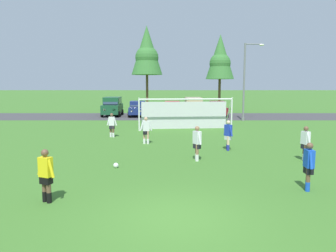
{
  "coord_description": "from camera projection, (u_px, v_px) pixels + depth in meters",
  "views": [
    {
      "loc": [
        -0.19,
        -8.09,
        3.54
      ],
      "look_at": [
        -0.21,
        10.0,
        1.2
      ],
      "focal_mm": 34.02,
      "sensor_mm": 36.0,
      "label": 1
    }
  ],
  "objects": [
    {
      "name": "ground_plane",
      "position": [
        171.0,
        134.0,
        23.35
      ],
      "size": [
        400.0,
        400.0,
        0.0
      ],
      "primitive_type": "plane",
      "color": "#3D7028"
    },
    {
      "name": "parking_lot_strip",
      "position": [
        170.0,
        116.0,
        36.2
      ],
      "size": [
        52.0,
        8.4,
        0.01
      ],
      "primitive_type": "cube",
      "color": "#3D3D3F",
      "rests_on": "ground"
    },
    {
      "name": "soccer_ball",
      "position": [
        116.0,
        165.0,
        13.67
      ],
      "size": [
        0.22,
        0.22,
        0.22
      ],
      "color": "white",
      "rests_on": "ground"
    },
    {
      "name": "soccer_goal",
      "position": [
        185.0,
        113.0,
        25.66
      ],
      "size": [
        7.56,
        2.6,
        2.57
      ],
      "color": "white",
      "rests_on": "ground"
    },
    {
      "name": "referee",
      "position": [
        46.0,
        176.0,
        9.57
      ],
      "size": [
        0.67,
        0.44,
        1.64
      ],
      "color": "brown",
      "rests_on": "ground"
    },
    {
      "name": "player_striker_near",
      "position": [
        146.0,
        130.0,
        19.14
      ],
      "size": [
        0.75,
        0.33,
        1.64
      ],
      "color": "tan",
      "rests_on": "ground"
    },
    {
      "name": "player_midfield_center",
      "position": [
        112.0,
        125.0,
        21.65
      ],
      "size": [
        0.73,
        0.27,
        1.64
      ],
      "color": "brown",
      "rests_on": "ground"
    },
    {
      "name": "player_defender_far",
      "position": [
        306.0,
        144.0,
        14.82
      ],
      "size": [
        0.35,
        0.74,
        1.64
      ],
      "color": "brown",
      "rests_on": "ground"
    },
    {
      "name": "player_winger_left",
      "position": [
        309.0,
        167.0,
        10.65
      ],
      "size": [
        0.24,
        0.73,
        1.64
      ],
      "color": "brown",
      "rests_on": "ground"
    },
    {
      "name": "player_winger_right",
      "position": [
        197.0,
        143.0,
        14.9
      ],
      "size": [
        0.4,
        0.71,
        1.64
      ],
      "color": "#936B4C",
      "rests_on": "ground"
    },
    {
      "name": "player_trailing_back",
      "position": [
        229.0,
        135.0,
        17.28
      ],
      "size": [
        0.42,
        0.7,
        1.64
      ],
      "color": "beige",
      "rests_on": "ground"
    },
    {
      "name": "parked_car_slot_far_left",
      "position": [
        113.0,
        106.0,
        36.71
      ],
      "size": [
        2.2,
        4.63,
        2.16
      ],
      "color": "#194C2D",
      "rests_on": "ground"
    },
    {
      "name": "parked_car_slot_left",
      "position": [
        138.0,
        109.0,
        36.28
      ],
      "size": [
        2.19,
        4.28,
        1.72
      ],
      "color": "navy",
      "rests_on": "ground"
    },
    {
      "name": "parked_car_slot_center_left",
      "position": [
        173.0,
        109.0,
        35.81
      ],
      "size": [
        2.07,
        4.22,
        1.72
      ],
      "color": "red",
      "rests_on": "ground"
    },
    {
      "name": "parked_car_slot_center",
      "position": [
        194.0,
        107.0,
        35.62
      ],
      "size": [
        2.23,
        4.65,
        2.16
      ],
      "color": "tan",
      "rests_on": "ground"
    },
    {
      "name": "parked_car_slot_center_right",
      "position": [
        218.0,
        109.0,
        36.19
      ],
      "size": [
        2.15,
        4.26,
        1.72
      ],
      "color": "maroon",
      "rests_on": "ground"
    },
    {
      "name": "tree_left_edge",
      "position": [
        147.0,
        52.0,
        46.6
      ],
      "size": [
        4.56,
        4.56,
        12.15
      ],
      "color": "brown",
      "rests_on": "ground"
    },
    {
      "name": "tree_mid_left",
      "position": [
        221.0,
        58.0,
        44.39
      ],
      "size": [
        3.94,
        3.94,
        10.52
      ],
      "color": "brown",
      "rests_on": "ground"
    },
    {
      "name": "street_lamp",
      "position": [
        246.0,
        81.0,
        31.31
      ],
      "size": [
        2.0,
        0.32,
        7.59
      ],
      "color": "slate",
      "rests_on": "ground"
    }
  ]
}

